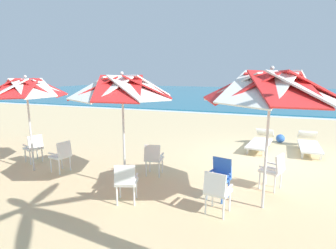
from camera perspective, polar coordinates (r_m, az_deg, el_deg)
name	(u,v)px	position (r m, az deg, el deg)	size (l,w,h in m)	color
ground_plane	(268,160)	(8.94, 20.58, -7.19)	(80.00, 80.00, 0.00)	beige
sea	(268,95)	(36.40, 20.54, 5.96)	(80.00, 36.00, 0.10)	teal
surf_foam	(268,116)	(18.20, 20.55, 1.70)	(80.00, 0.70, 0.01)	white
beach_umbrella_0	(271,88)	(5.32, 21.05, 7.31)	(2.53, 2.53, 2.79)	silver
plastic_chair_0	(219,176)	(5.95, 10.91, -10.64)	(0.54, 0.56, 0.87)	blue
plastic_chair_1	(274,169)	(6.69, 21.66, -8.81)	(0.60, 0.58, 0.87)	white
plastic_chair_2	(217,190)	(5.27, 10.39, -13.53)	(0.52, 0.54, 0.87)	white
beach_umbrella_1	(122,88)	(6.08, -9.73, 7.63)	(2.37, 2.37, 2.70)	silver
plastic_chair_3	(154,157)	(7.05, -3.09, -7.03)	(0.49, 0.52, 0.87)	white
plastic_chair_4	(126,180)	(5.67, -8.95, -11.70)	(0.56, 0.58, 0.87)	white
beach_umbrella_2	(26,89)	(8.02, -27.96, 6.76)	(2.05, 2.05, 2.62)	silver
plastic_chair_5	(62,154)	(7.85, -21.74, -5.96)	(0.54, 0.51, 0.87)	white
plastic_chair_6	(34,147)	(9.00, -26.66, -4.26)	(0.59, 0.57, 0.87)	white
sun_lounger_0	(309,144)	(10.37, 27.87, -3.72)	(0.69, 2.16, 0.62)	white
sun_lounger_1	(261,141)	(10.12, 19.13, -3.39)	(0.96, 2.22, 0.62)	white
beach_ball	(280,138)	(11.35, 22.83, -2.76)	(0.33, 0.33, 0.33)	blue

